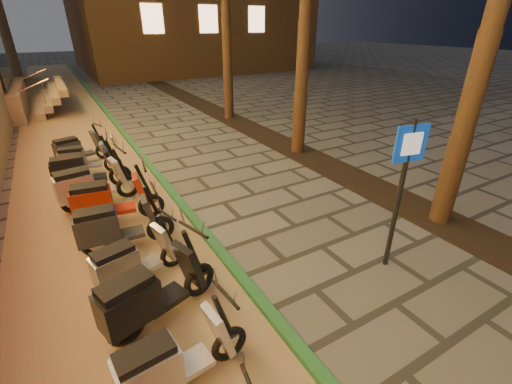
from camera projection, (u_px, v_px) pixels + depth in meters
ground at (405, 374)px, 4.06m from camera, size 120.00×120.00×0.00m
parking_strip at (79, 157)px, 10.62m from camera, size 3.40×60.00×0.01m
green_curb at (134, 147)px, 11.37m from camera, size 0.18×60.00×0.10m
planting_strip at (340, 172)px, 9.55m from camera, size 1.20×40.00×0.02m
pedestrian_sign at (403, 177)px, 5.19m from camera, size 0.55×0.14×2.53m
scooter_5 at (170, 363)px, 3.66m from camera, size 1.55×0.57×1.09m
scooter_6 at (148, 296)px, 4.47m from camera, size 1.73×0.92×1.23m
scooter_7 at (131, 262)px, 5.22m from camera, size 1.51×0.74×1.06m
scooter_8 at (113, 227)px, 6.03m from camera, size 1.68×0.60×1.18m
scooter_9 at (107, 201)px, 6.84m from camera, size 1.76×0.73×1.23m
scooter_10 at (88, 186)px, 7.48m from camera, size 1.78×0.74×1.25m
scooter_11 at (82, 172)px, 8.19m from camera, size 1.76×0.62×1.24m
scooter_12 at (83, 159)px, 9.14m from camera, size 1.53×0.62×1.07m
scooter_13 at (77, 149)px, 9.84m from camera, size 1.55×0.82×1.10m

